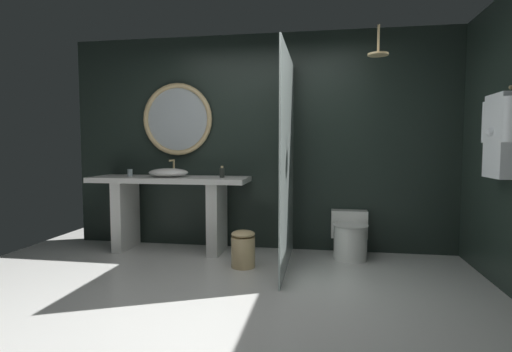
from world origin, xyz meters
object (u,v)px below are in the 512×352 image
at_px(soap_dispenser, 222,172).
at_px(hanging_bathrobe, 500,132).
at_px(waste_bin, 243,248).
at_px(tumbler_cup, 130,173).
at_px(toilet, 350,236).
at_px(round_wall_mirror, 177,119).
at_px(vessel_sink, 169,173).
at_px(rain_shower_head, 378,52).

relative_size(soap_dispenser, hanging_bathrobe, 0.18).
xyz_separation_m(soap_dispenser, waste_bin, (0.35, -0.49, -0.76)).
relative_size(tumbler_cup, toilet, 0.15).
distance_m(round_wall_mirror, hanging_bathrobe, 3.45).
bearing_deg(waste_bin, hanging_bathrobe, -8.71).
distance_m(soap_dispenser, round_wall_mirror, 0.95).
bearing_deg(waste_bin, tumbler_cup, 160.22).
bearing_deg(toilet, soap_dispenser, -177.93).
xyz_separation_m(round_wall_mirror, toilet, (2.11, -0.24, -1.34)).
xyz_separation_m(hanging_bathrobe, toilet, (-1.15, 0.89, -1.13)).
height_order(vessel_sink, rain_shower_head, rain_shower_head).
bearing_deg(soap_dispenser, hanging_bathrobe, -17.72).
xyz_separation_m(tumbler_cup, rain_shower_head, (2.87, -0.20, 1.29)).
xyz_separation_m(soap_dispenser, hanging_bathrobe, (2.61, -0.83, 0.42)).
bearing_deg(vessel_sink, toilet, 1.10).
xyz_separation_m(tumbler_cup, waste_bin, (1.52, -0.55, -0.74)).
bearing_deg(round_wall_mirror, tumbler_cup, -155.68).
xyz_separation_m(hanging_bathrobe, waste_bin, (-2.26, 0.35, -1.18)).
bearing_deg(soap_dispenser, vessel_sink, 178.93).
xyz_separation_m(round_wall_mirror, hanging_bathrobe, (3.26, -1.13, -0.21)).
bearing_deg(round_wall_mirror, vessel_sink, -92.51).
xyz_separation_m(vessel_sink, soap_dispenser, (0.66, -0.01, 0.01)).
relative_size(hanging_bathrobe, waste_bin, 2.00).
height_order(round_wall_mirror, rain_shower_head, rain_shower_head).
height_order(rain_shower_head, waste_bin, rain_shower_head).
bearing_deg(vessel_sink, hanging_bathrobe, -14.52).
relative_size(vessel_sink, round_wall_mirror, 0.53).
distance_m(vessel_sink, hanging_bathrobe, 3.41).
height_order(tumbler_cup, toilet, tumbler_cup).
height_order(soap_dispenser, toilet, soap_dispenser).
height_order(rain_shower_head, hanging_bathrobe, rain_shower_head).
distance_m(tumbler_cup, toilet, 2.72).
bearing_deg(waste_bin, toilet, 25.84).
height_order(vessel_sink, round_wall_mirror, round_wall_mirror).
relative_size(round_wall_mirror, waste_bin, 2.31).
relative_size(rain_shower_head, toilet, 0.55).
distance_m(round_wall_mirror, toilet, 2.51).
xyz_separation_m(tumbler_cup, hanging_bathrobe, (3.78, -0.89, 0.44)).
bearing_deg(toilet, rain_shower_head, -39.67).
distance_m(soap_dispenser, rain_shower_head, 2.13).
bearing_deg(tumbler_cup, vessel_sink, -5.17).
distance_m(tumbler_cup, hanging_bathrobe, 3.91).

